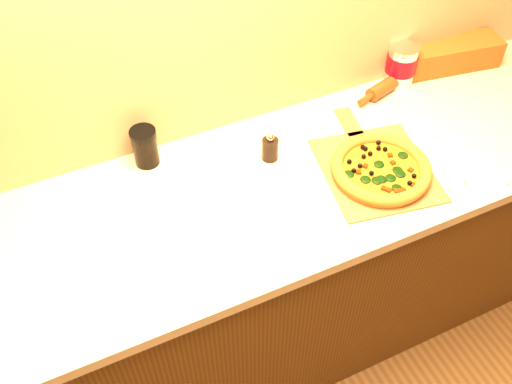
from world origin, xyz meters
The scene contains 9 objects.
cabinet centered at (0.00, 1.43, 0.43)m, with size 2.80×0.65×0.86m, color #472C0F.
countertop centered at (0.00, 1.43, 0.88)m, with size 2.84×0.68×0.04m, color beige.
pizza_peel centered at (0.40, 1.36, 0.90)m, with size 0.39×0.53×0.01m.
pizza centered at (0.40, 1.33, 0.93)m, with size 0.31×0.31×0.04m.
pepper_grinder centered at (0.12, 1.54, 0.94)m, with size 0.05×0.05×0.10m.
rolling_pin centered at (0.70, 1.69, 0.93)m, with size 0.37×0.13×0.05m.
coffee_canister centered at (0.73, 1.71, 0.98)m, with size 0.11×0.11×0.15m.
bread_bag centered at (0.96, 1.71, 0.95)m, with size 0.38×0.12×0.10m, color brown.
dark_jar centered at (-0.24, 1.69, 0.97)m, with size 0.08×0.08×0.13m.
Camera 1 is at (-0.48, 0.35, 2.19)m, focal length 40.00 mm.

